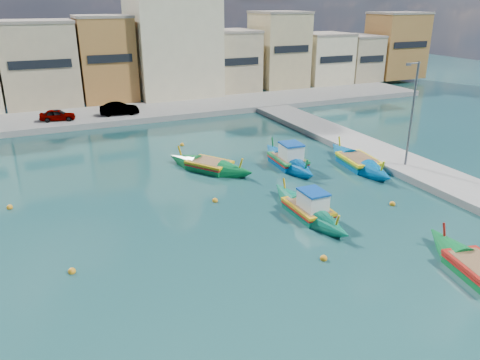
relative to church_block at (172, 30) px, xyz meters
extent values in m
plane|color=#153C3F|center=(-10.00, -40.00, -8.41)|extent=(160.00, 160.00, 0.00)
cube|color=gray|center=(8.00, -40.00, -8.16)|extent=(4.00, 70.00, 0.50)
cube|color=gray|center=(-10.00, -8.00, -8.11)|extent=(80.00, 8.00, 0.60)
cube|color=tan|center=(-15.74, -0.28, -3.31)|extent=(7.88, 7.44, 8.99)
cube|color=gray|center=(-15.74, -0.28, 1.33)|extent=(8.04, 7.59, 0.30)
cube|color=black|center=(-15.74, -4.05, -2.86)|extent=(6.30, 0.10, 0.90)
cube|color=#AB7235|center=(-8.46, -0.93, -3.09)|extent=(6.17, 6.13, 9.43)
cube|color=gray|center=(-8.46, -0.93, 1.77)|extent=(6.29, 6.26, 0.30)
cube|color=black|center=(-8.46, -4.05, -2.62)|extent=(4.93, 0.10, 0.90)
cube|color=tan|center=(-0.95, -0.15, -4.78)|extent=(7.31, 7.69, 6.05)
cube|color=gray|center=(-0.95, -0.15, -1.60)|extent=(7.46, 7.85, 0.30)
cube|color=black|center=(-0.95, -4.05, -4.48)|extent=(5.85, 0.10, 0.90)
cube|color=tan|center=(7.02, -0.35, -4.10)|extent=(7.54, 7.30, 7.41)
cube|color=gray|center=(7.02, -0.35, -0.25)|extent=(7.69, 7.45, 0.30)
cube|color=black|center=(7.02, -4.05, -3.73)|extent=(6.03, 0.10, 0.90)
cube|color=tan|center=(14.93, -0.51, -2.99)|extent=(6.36, 6.97, 9.63)
cube|color=gray|center=(14.93, -0.51, 1.98)|extent=(6.48, 7.11, 0.30)
cube|color=black|center=(14.93, -4.05, -2.51)|extent=(5.09, 0.10, 0.90)
cube|color=beige|center=(22.15, -0.65, -4.48)|extent=(6.63, 6.70, 6.65)
cube|color=gray|center=(22.15, -0.65, -1.01)|extent=(6.76, 6.83, 0.30)
cube|color=black|center=(22.15, -4.05, -4.15)|extent=(5.30, 0.10, 0.90)
cube|color=tan|center=(28.26, -0.25, -4.71)|extent=(5.08, 7.51, 6.20)
cube|color=gray|center=(28.26, -0.25, -1.45)|extent=(5.18, 7.66, 0.30)
cube|color=black|center=(28.26, -4.05, -4.40)|extent=(4.06, 0.10, 0.90)
cube|color=#AB7235|center=(35.15, -1.00, -3.14)|extent=(7.79, 6.00, 9.33)
cube|color=gray|center=(35.15, -1.00, 1.67)|extent=(7.95, 6.12, 0.30)
cube|color=black|center=(35.15, -4.05, -2.68)|extent=(6.23, 0.10, 0.90)
cube|color=beige|center=(0.00, 0.00, -1.81)|extent=(10.00, 10.00, 12.00)
cylinder|color=#595B60|center=(7.50, -34.00, -4.41)|extent=(0.16, 0.16, 8.00)
cylinder|color=#595B60|center=(7.10, -34.00, -0.51)|extent=(1.00, 0.10, 0.10)
cube|color=#595B60|center=(6.60, -34.00, -0.56)|extent=(0.35, 0.15, 0.18)
imported|color=#4C1919|center=(-15.03, -9.50, -7.23)|extent=(3.58, 1.98, 1.15)
imported|color=#4C1919|center=(-8.89, -9.50, -7.15)|extent=(4.11, 1.75, 1.32)
cube|color=#0B7655|center=(-3.19, -37.59, -8.23)|extent=(1.81, 3.20, 0.89)
cone|color=#0B7655|center=(-3.17, -34.95, -8.18)|extent=(1.80, 2.93, 2.29)
cone|color=#0B7655|center=(-3.21, -40.22, -8.18)|extent=(1.80, 2.93, 2.29)
cube|color=gold|center=(-3.19, -37.59, -7.85)|extent=(1.88, 3.37, 0.16)
cube|color=red|center=(-3.19, -37.59, -8.02)|extent=(1.90, 3.26, 0.09)
cube|color=olive|center=(-3.19, -37.59, -7.78)|extent=(1.54, 2.91, 0.05)
cylinder|color=gold|center=(-3.17, -34.69, -7.61)|extent=(0.13, 0.42, 0.97)
cylinder|color=gold|center=(-3.21, -40.49, -7.61)|extent=(0.13, 0.42, 0.97)
cube|color=white|center=(-3.19, -38.05, -7.29)|extent=(1.26, 1.63, 0.98)
cube|color=#0F47A5|center=(-3.19, -38.05, -6.75)|extent=(1.33, 1.75, 0.11)
cube|color=#00539E|center=(0.15, -29.35, -8.21)|extent=(2.19, 3.30, 1.00)
cone|color=#00539E|center=(0.32, -26.72, -8.16)|extent=(2.18, 3.08, 2.49)
cone|color=#00539E|center=(-0.02, -31.97, -8.16)|extent=(2.18, 3.08, 2.49)
cube|color=#187C37|center=(0.15, -29.35, -7.79)|extent=(2.29, 3.48, 0.18)
cube|color=red|center=(0.15, -29.35, -7.97)|extent=(2.30, 3.36, 0.10)
cube|color=olive|center=(0.15, -29.35, -7.71)|extent=(1.88, 2.99, 0.06)
cylinder|color=#187C37|center=(0.34, -26.47, -7.51)|extent=(0.17, 0.48, 1.08)
cylinder|color=#187C37|center=(-0.04, -32.23, -7.51)|extent=(0.17, 0.48, 1.08)
cube|color=white|center=(0.12, -29.81, -7.16)|extent=(1.50, 1.70, 1.10)
cube|color=#0F47A5|center=(0.12, -29.81, -6.56)|extent=(1.58, 1.83, 0.12)
cube|color=#005B9E|center=(4.95, -31.78, -8.20)|extent=(2.52, 3.68, 1.04)
cone|color=#005B9E|center=(5.33, -28.96, -8.15)|extent=(2.49, 3.43, 2.62)
cone|color=#005B9E|center=(4.57, -34.60, -8.15)|extent=(2.49, 3.43, 2.62)
cube|color=yellow|center=(4.95, -31.78, -7.76)|extent=(2.63, 3.88, 0.19)
cube|color=#197F33|center=(4.95, -31.78, -7.95)|extent=(2.64, 3.76, 0.10)
cube|color=olive|center=(4.95, -31.78, -7.68)|extent=(2.17, 3.33, 0.06)
cylinder|color=yellow|center=(5.37, -28.69, -7.47)|extent=(0.21, 0.51, 1.13)
cylinder|color=yellow|center=(4.53, -34.87, -7.47)|extent=(0.21, 0.51, 1.13)
cube|color=#0A6E32|center=(-5.75, -27.85, -8.21)|extent=(3.34, 3.63, 1.00)
cone|color=#0A6E32|center=(-7.13, -25.76, -8.16)|extent=(3.24, 3.47, 2.47)
cone|color=#0A6E32|center=(-4.37, -29.94, -8.16)|extent=(3.24, 3.47, 2.47)
cube|color=gold|center=(-5.75, -27.85, -7.79)|extent=(3.50, 3.81, 0.18)
cube|color=red|center=(-5.75, -27.85, -7.97)|extent=(3.45, 3.73, 0.10)
cube|color=olive|center=(-5.75, -27.85, -7.71)|extent=(2.94, 3.23, 0.06)
cylinder|color=gold|center=(-7.27, -25.56, -7.51)|extent=(0.38, 0.47, 1.09)
cylinder|color=gold|center=(-4.23, -30.14, -7.51)|extent=(0.38, 0.47, 1.09)
cube|color=#0B7632|center=(0.47, -46.59, -8.22)|extent=(2.48, 3.49, 0.93)
cone|color=#0B7632|center=(1.02, -44.03, -8.18)|extent=(2.43, 3.25, 2.36)
cylinder|color=#B61C13|center=(1.08, -43.77, -7.57)|extent=(0.22, 0.46, 1.01)
sphere|color=orange|center=(-16.66, -38.48, -8.33)|extent=(0.36, 0.36, 0.36)
sphere|color=orange|center=(-7.53, -33.54, -8.33)|extent=(0.36, 0.36, 0.36)
sphere|color=orange|center=(-5.72, -20.99, -8.33)|extent=(0.36, 0.36, 0.36)
sphere|color=orange|center=(-19.39, -29.34, -8.33)|extent=(0.36, 0.36, 0.36)
sphere|color=orange|center=(2.36, -38.58, -8.33)|extent=(0.36, 0.36, 0.36)
sphere|color=orange|center=(-5.24, -42.34, -8.33)|extent=(0.36, 0.36, 0.36)
camera|label=1|loc=(-17.22, -58.92, 3.57)|focal=35.00mm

